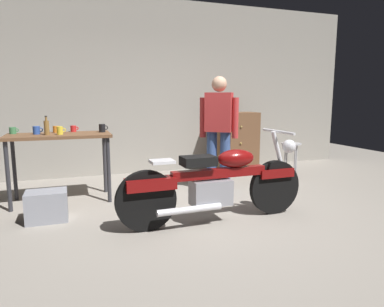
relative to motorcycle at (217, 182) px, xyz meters
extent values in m
plane|color=gray|center=(-0.01, 0.08, -0.45)|extent=(12.00, 12.00, 0.00)
cube|color=gray|center=(-0.01, 2.88, 1.10)|extent=(8.00, 0.12, 3.10)
cube|color=brown|center=(-1.63, 1.40, 0.43)|extent=(1.30, 0.64, 0.04)
cylinder|color=#2D2D33|center=(-2.22, 1.14, -0.02)|extent=(0.05, 0.05, 0.86)
cylinder|color=#2D2D33|center=(-1.04, 1.14, -0.02)|extent=(0.05, 0.05, 0.86)
cylinder|color=#2D2D33|center=(-2.22, 1.66, -0.02)|extent=(0.05, 0.05, 0.86)
cylinder|color=#2D2D33|center=(-1.04, 1.66, -0.02)|extent=(0.05, 0.05, 0.86)
cylinder|color=black|center=(0.76, 0.02, -0.13)|extent=(0.64, 0.08, 0.64)
cylinder|color=black|center=(-0.79, -0.01, -0.13)|extent=(0.64, 0.08, 0.64)
cube|color=maroon|center=(0.76, 0.02, 0.05)|extent=(0.44, 0.15, 0.10)
cube|color=maroon|center=(-0.74, -0.01, 0.05)|extent=(0.52, 0.19, 0.12)
cube|color=gray|center=(-0.07, 0.00, -0.11)|extent=(0.45, 0.25, 0.28)
cube|color=maroon|center=(0.03, 0.00, 0.10)|extent=(1.10, 0.12, 0.10)
ellipsoid|color=maroon|center=(0.23, 0.01, 0.25)|extent=(0.44, 0.23, 0.20)
cube|color=black|center=(-0.22, 0.00, 0.25)|extent=(0.37, 0.25, 0.10)
cube|color=silver|center=(-0.62, -0.01, 0.27)|extent=(0.24, 0.21, 0.03)
cylinder|color=silver|center=(0.82, 0.02, 0.20)|extent=(0.26, 0.06, 0.68)
cylinder|color=silver|center=(0.78, 0.02, 0.53)|extent=(0.05, 0.60, 0.03)
sphere|color=silver|center=(0.94, 0.02, 0.35)|extent=(0.16, 0.16, 0.16)
cylinder|color=silver|center=(-0.36, -0.15, -0.23)|extent=(0.70, 0.09, 0.07)
cylinder|color=#39538B|center=(0.63, 1.15, -0.01)|extent=(0.15, 0.15, 0.88)
cylinder|color=#39538B|center=(0.47, 1.26, -0.01)|extent=(0.15, 0.15, 0.88)
cube|color=#BF3333|center=(0.55, 1.20, 0.71)|extent=(0.44, 0.40, 0.56)
cylinder|color=#BF3333|center=(0.75, 1.07, 0.63)|extent=(0.09, 0.09, 0.58)
cylinder|color=#BF3333|center=(0.36, 1.34, 0.63)|extent=(0.09, 0.09, 0.58)
sphere|color=tan|center=(0.55, 1.20, 1.11)|extent=(0.22, 0.22, 0.22)
cylinder|color=#B2B2B7|center=(1.89, 1.30, 0.18)|extent=(0.32, 0.32, 0.02)
cylinder|color=#B2B2B7|center=(2.00, 1.30, -0.14)|extent=(0.02, 0.02, 0.62)
cylinder|color=#B2B2B7|center=(1.89, 1.41, -0.14)|extent=(0.02, 0.02, 0.62)
cylinder|color=#B2B2B7|center=(1.78, 1.30, -0.14)|extent=(0.02, 0.02, 0.62)
cylinder|color=#B2B2B7|center=(1.89, 1.19, -0.14)|extent=(0.02, 0.02, 0.62)
cube|color=brown|center=(1.41, 2.38, 0.10)|extent=(0.80, 0.44, 1.10)
sphere|color=tan|center=(1.41, 2.15, 0.40)|extent=(0.04, 0.04, 0.04)
sphere|color=tan|center=(1.41, 2.15, 0.10)|extent=(0.04, 0.04, 0.04)
sphere|color=tan|center=(1.41, 2.15, -0.20)|extent=(0.04, 0.04, 0.04)
cube|color=gray|center=(-1.78, 0.65, -0.28)|extent=(0.44, 0.32, 0.34)
cylinder|color=yellow|center=(-1.61, 1.32, 0.50)|extent=(0.08, 0.08, 0.10)
torus|color=yellow|center=(-1.57, 1.32, 0.51)|extent=(0.06, 0.01, 0.06)
cylinder|color=orange|center=(-1.67, 1.63, 0.49)|extent=(0.08, 0.08, 0.09)
torus|color=orange|center=(-1.62, 1.63, 0.50)|extent=(0.05, 0.01, 0.05)
cylinder|color=red|center=(-1.45, 1.64, 0.49)|extent=(0.08, 0.08, 0.09)
torus|color=red|center=(-1.40, 1.64, 0.50)|extent=(0.05, 0.01, 0.05)
cylinder|color=black|center=(-1.08, 1.46, 0.51)|extent=(0.09, 0.09, 0.11)
torus|color=black|center=(-1.03, 1.46, 0.51)|extent=(0.06, 0.01, 0.06)
cylinder|color=#2D51AD|center=(-1.90, 1.46, 0.50)|extent=(0.09, 0.09, 0.10)
torus|color=#2D51AD|center=(-1.85, 1.46, 0.51)|extent=(0.06, 0.01, 0.06)
cylinder|color=#3D7F4C|center=(-2.20, 1.62, 0.49)|extent=(0.08, 0.08, 0.09)
torus|color=#3D7F4C|center=(-2.15, 1.62, 0.50)|extent=(0.05, 0.01, 0.05)
cylinder|color=olive|center=(-1.77, 1.34, 0.54)|extent=(0.06, 0.06, 0.18)
cylinder|color=olive|center=(-1.77, 1.34, 0.66)|extent=(0.03, 0.03, 0.05)
cylinder|color=black|center=(-1.77, 1.34, 0.69)|extent=(0.03, 0.03, 0.01)
camera|label=1|loc=(-1.49, -3.40, 0.92)|focal=32.36mm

